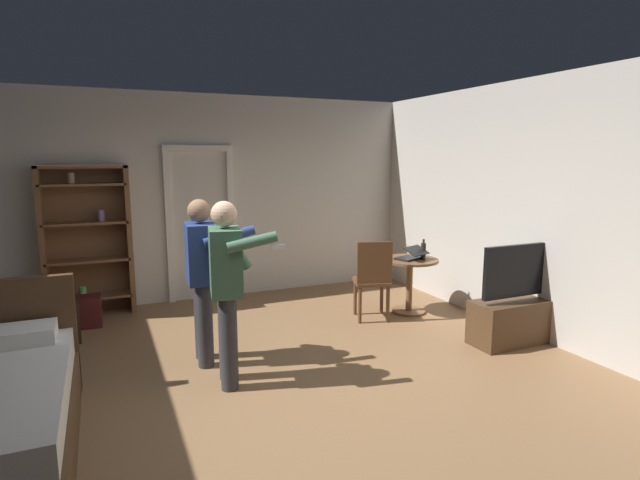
{
  "coord_description": "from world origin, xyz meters",
  "views": [
    {
      "loc": [
        -1.17,
        -3.89,
        1.98
      ],
      "look_at": [
        0.76,
        0.51,
        1.18
      ],
      "focal_mm": 28.14,
      "sensor_mm": 36.0,
      "label": 1
    }
  ],
  "objects_px": {
    "tv_flatscreen": "(516,314)",
    "suitcase_small": "(81,312)",
    "person_blue_shirt": "(227,282)",
    "suitcase_dark": "(55,324)",
    "side_table": "(410,276)",
    "bottle_on_table": "(423,251)",
    "laptop": "(411,255)",
    "person_striped_shirt": "(203,271)",
    "wooden_chair": "(373,277)",
    "bookshelf": "(87,235)"
  },
  "relations": [
    {
      "from": "bookshelf",
      "to": "laptop",
      "type": "distance_m",
      "value": 4.05
    },
    {
      "from": "side_table",
      "to": "suitcase_dark",
      "type": "height_order",
      "value": "side_table"
    },
    {
      "from": "bookshelf",
      "to": "person_blue_shirt",
      "type": "xyz_separation_m",
      "value": [
        1.13,
        -2.67,
        -0.1
      ]
    },
    {
      "from": "person_blue_shirt",
      "to": "suitcase_small",
      "type": "bearing_deg",
      "value": 119.78
    },
    {
      "from": "bookshelf",
      "to": "suitcase_small",
      "type": "distance_m",
      "value": 0.98
    },
    {
      "from": "wooden_chair",
      "to": "tv_flatscreen",
      "type": "bearing_deg",
      "value": -50.15
    },
    {
      "from": "bookshelf",
      "to": "side_table",
      "type": "relative_size",
      "value": 2.63
    },
    {
      "from": "tv_flatscreen",
      "to": "person_blue_shirt",
      "type": "distance_m",
      "value": 3.12
    },
    {
      "from": "side_table",
      "to": "person_blue_shirt",
      "type": "xyz_separation_m",
      "value": [
        -2.6,
        -1.1,
        0.44
      ]
    },
    {
      "from": "person_blue_shirt",
      "to": "tv_flatscreen",
      "type": "bearing_deg",
      "value": -4.65
    },
    {
      "from": "person_blue_shirt",
      "to": "laptop",
      "type": "bearing_deg",
      "value": 22.29
    },
    {
      "from": "side_table",
      "to": "wooden_chair",
      "type": "distance_m",
      "value": 0.6
    },
    {
      "from": "bottle_on_table",
      "to": "person_striped_shirt",
      "type": "bearing_deg",
      "value": -170.93
    },
    {
      "from": "side_table",
      "to": "wooden_chair",
      "type": "bearing_deg",
      "value": -171.26
    },
    {
      "from": "tv_flatscreen",
      "to": "suitcase_dark",
      "type": "height_order",
      "value": "tv_flatscreen"
    },
    {
      "from": "suitcase_dark",
      "to": "tv_flatscreen",
      "type": "bearing_deg",
      "value": -33.13
    },
    {
      "from": "side_table",
      "to": "person_striped_shirt",
      "type": "distance_m",
      "value": 2.78
    },
    {
      "from": "bottle_on_table",
      "to": "suitcase_dark",
      "type": "relative_size",
      "value": 0.57
    },
    {
      "from": "person_blue_shirt",
      "to": "suitcase_small",
      "type": "distance_m",
      "value": 2.61
    },
    {
      "from": "person_striped_shirt",
      "to": "suitcase_dark",
      "type": "relative_size",
      "value": 3.54
    },
    {
      "from": "side_table",
      "to": "wooden_chair",
      "type": "xyz_separation_m",
      "value": [
        -0.59,
        -0.09,
        0.07
      ]
    },
    {
      "from": "bookshelf",
      "to": "bottle_on_table",
      "type": "xyz_separation_m",
      "value": [
        3.86,
        -1.65,
        -0.21
      ]
    },
    {
      "from": "side_table",
      "to": "bottle_on_table",
      "type": "bearing_deg",
      "value": -29.74
    },
    {
      "from": "bookshelf",
      "to": "suitcase_dark",
      "type": "distance_m",
      "value": 1.31
    },
    {
      "from": "bottle_on_table",
      "to": "suitcase_small",
      "type": "xyz_separation_m",
      "value": [
        -3.98,
        1.16,
        -0.63
      ]
    },
    {
      "from": "side_table",
      "to": "bookshelf",
      "type": "bearing_deg",
      "value": 157.18
    },
    {
      "from": "bookshelf",
      "to": "laptop",
      "type": "bearing_deg",
      "value": -23.42
    },
    {
      "from": "side_table",
      "to": "wooden_chair",
      "type": "relative_size",
      "value": 0.72
    },
    {
      "from": "tv_flatscreen",
      "to": "suitcase_small",
      "type": "relative_size",
      "value": 2.37
    },
    {
      "from": "person_striped_shirt",
      "to": "bookshelf",
      "type": "bearing_deg",
      "value": 116.03
    },
    {
      "from": "bookshelf",
      "to": "laptop",
      "type": "xyz_separation_m",
      "value": [
        3.71,
        -1.61,
        -0.26
      ]
    },
    {
      "from": "wooden_chair",
      "to": "suitcase_dark",
      "type": "xyz_separation_m",
      "value": [
        -3.48,
        0.68,
        -0.32
      ]
    },
    {
      "from": "tv_flatscreen",
      "to": "side_table",
      "type": "height_order",
      "value": "tv_flatscreen"
    },
    {
      "from": "suitcase_dark",
      "to": "person_striped_shirt",
      "type": "bearing_deg",
      "value": -49.2
    },
    {
      "from": "person_blue_shirt",
      "to": "person_striped_shirt",
      "type": "bearing_deg",
      "value": 100.2
    },
    {
      "from": "side_table",
      "to": "laptop",
      "type": "height_order",
      "value": "laptop"
    },
    {
      "from": "suitcase_small",
      "to": "bottle_on_table",
      "type": "bearing_deg",
      "value": -14.0
    },
    {
      "from": "suitcase_small",
      "to": "person_striped_shirt",
      "type": "bearing_deg",
      "value": -52.43
    },
    {
      "from": "laptop",
      "to": "wooden_chair",
      "type": "height_order",
      "value": "wooden_chair"
    },
    {
      "from": "wooden_chair",
      "to": "person_striped_shirt",
      "type": "height_order",
      "value": "person_striped_shirt"
    },
    {
      "from": "bookshelf",
      "to": "side_table",
      "type": "distance_m",
      "value": 4.08
    },
    {
      "from": "tv_flatscreen",
      "to": "side_table",
      "type": "xyz_separation_m",
      "value": [
        -0.46,
        1.35,
        0.17
      ]
    },
    {
      "from": "tv_flatscreen",
      "to": "suitcase_dark",
      "type": "xyz_separation_m",
      "value": [
        -4.53,
        1.94,
        -0.09
      ]
    },
    {
      "from": "laptop",
      "to": "person_striped_shirt",
      "type": "height_order",
      "value": "person_striped_shirt"
    },
    {
      "from": "person_blue_shirt",
      "to": "bookshelf",
      "type": "bearing_deg",
      "value": 112.93
    },
    {
      "from": "tv_flatscreen",
      "to": "side_table",
      "type": "distance_m",
      "value": 1.43
    },
    {
      "from": "laptop",
      "to": "person_striped_shirt",
      "type": "distance_m",
      "value": 2.73
    },
    {
      "from": "person_blue_shirt",
      "to": "suitcase_small",
      "type": "relative_size",
      "value": 3.57
    },
    {
      "from": "bookshelf",
      "to": "suitcase_small",
      "type": "bearing_deg",
      "value": -103.36
    },
    {
      "from": "bottle_on_table",
      "to": "suitcase_small",
      "type": "distance_m",
      "value": 4.19
    }
  ]
}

